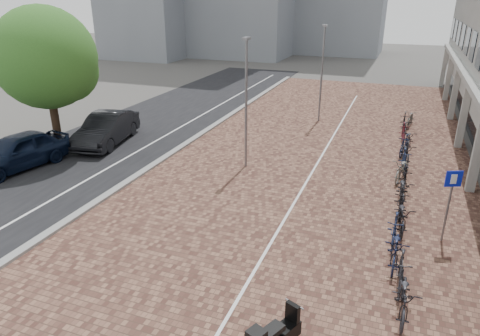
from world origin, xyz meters
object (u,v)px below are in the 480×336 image
at_px(scooter_mid, 276,336).
at_px(car_navy, 18,151).
at_px(parking_sign, 450,195).
at_px(car_dark, 107,129).

bearing_deg(scooter_mid, car_navy, 179.13).
relative_size(car_navy, parking_sign, 1.93).
bearing_deg(parking_sign, scooter_mid, -142.92).
height_order(car_navy, car_dark, car_dark).
distance_m(car_navy, scooter_mid, 16.11).
distance_m(car_navy, car_dark, 4.82).
height_order(scooter_mid, parking_sign, parking_sign).
distance_m(car_navy, parking_sign, 18.44).
relative_size(car_navy, scooter_mid, 2.99).
relative_size(car_navy, car_dark, 0.96).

